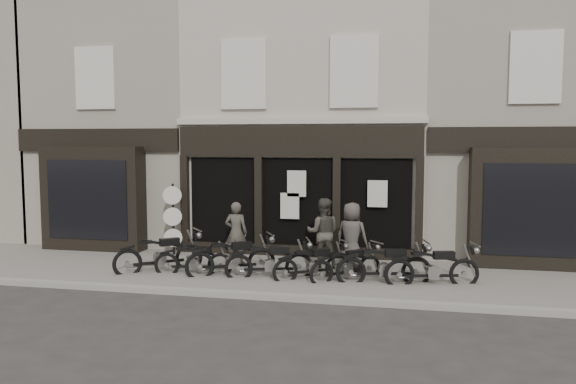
% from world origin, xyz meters
% --- Properties ---
extents(ground_plane, '(90.00, 90.00, 0.00)m').
position_xyz_m(ground_plane, '(0.00, 0.00, 0.00)').
color(ground_plane, '#2D2B28').
rests_on(ground_plane, ground).
extents(pavement, '(30.00, 4.20, 0.12)m').
position_xyz_m(pavement, '(0.00, 0.90, 0.06)').
color(pavement, slate).
rests_on(pavement, ground_plane).
extents(kerb, '(30.00, 0.25, 0.13)m').
position_xyz_m(kerb, '(0.00, -1.25, 0.07)').
color(kerb, gray).
rests_on(kerb, ground_plane).
extents(central_building, '(7.30, 6.22, 8.34)m').
position_xyz_m(central_building, '(0.00, 5.95, 4.08)').
color(central_building, '#ADA394').
rests_on(central_building, ground).
extents(neighbour_left, '(5.60, 6.73, 8.34)m').
position_xyz_m(neighbour_left, '(-6.35, 5.90, 4.04)').
color(neighbour_left, gray).
rests_on(neighbour_left, ground).
extents(neighbour_right, '(5.60, 6.73, 8.34)m').
position_xyz_m(neighbour_right, '(6.35, 5.90, 4.04)').
color(neighbour_right, gray).
rests_on(neighbour_right, ground).
extents(motorcycle_0, '(1.99, 1.70, 1.13)m').
position_xyz_m(motorcycle_0, '(-3.17, 0.43, 0.45)').
color(motorcycle_0, black).
rests_on(motorcycle_0, ground).
extents(motorcycle_1, '(2.00, 0.62, 0.96)m').
position_xyz_m(motorcycle_1, '(-2.18, 0.30, 0.38)').
color(motorcycle_1, black).
rests_on(motorcycle_1, ground).
extents(motorcycle_2, '(2.11, 1.43, 1.12)m').
position_xyz_m(motorcycle_2, '(-1.20, 0.40, 0.44)').
color(motorcycle_2, black).
rests_on(motorcycle_2, ground).
extents(motorcycle_3, '(2.13, 0.96, 1.05)m').
position_xyz_m(motorcycle_3, '(-0.20, 0.32, 0.42)').
color(motorcycle_3, black).
rests_on(motorcycle_3, ground).
extents(motorcycle_4, '(1.82, 1.35, 0.98)m').
position_xyz_m(motorcycle_4, '(0.85, 0.43, 0.39)').
color(motorcycle_4, black).
rests_on(motorcycle_4, ground).
extents(motorcycle_5, '(1.71, 1.46, 0.97)m').
position_xyz_m(motorcycle_5, '(1.69, 0.47, 0.39)').
color(motorcycle_5, black).
rests_on(motorcycle_5, ground).
extents(motorcycle_6, '(2.27, 0.83, 1.10)m').
position_xyz_m(motorcycle_6, '(2.61, 0.35, 0.44)').
color(motorcycle_6, black).
rests_on(motorcycle_6, ground).
extents(motorcycle_7, '(2.22, 0.86, 1.08)m').
position_xyz_m(motorcycle_7, '(3.72, 0.38, 0.43)').
color(motorcycle_7, black).
rests_on(motorcycle_7, ground).
extents(man_left, '(0.64, 0.44, 1.70)m').
position_xyz_m(man_left, '(-1.47, 1.63, 0.97)').
color(man_left, '#423F36').
rests_on(man_left, pavement).
extents(man_centre, '(0.94, 0.76, 1.84)m').
position_xyz_m(man_centre, '(0.93, 1.67, 1.04)').
color(man_centre, '#403D34').
rests_on(man_centre, pavement).
extents(man_right, '(0.98, 0.78, 1.76)m').
position_xyz_m(man_right, '(1.71, 1.49, 1.00)').
color(man_right, '#433C38').
rests_on(man_right, pavement).
extents(advert_sign_post, '(0.52, 0.35, 2.22)m').
position_xyz_m(advert_sign_post, '(-3.62, 2.35, 1.08)').
color(advert_sign_post, black).
rests_on(advert_sign_post, ground).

